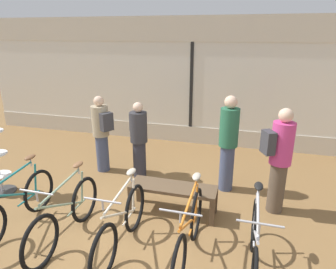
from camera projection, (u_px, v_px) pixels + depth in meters
ground_plane at (130, 242)px, 4.24m from camera, size 24.00×24.00×0.00m
shop_back_wall at (192, 81)px, 7.57m from camera, size 12.00×0.08×3.20m
bicycle_far_left at (16, 205)px, 4.43m from camera, size 0.46×1.76×1.03m
bicycle_left at (66, 216)px, 4.18m from camera, size 0.46×1.75×1.04m
bicycle_center at (122, 225)px, 3.98m from camera, size 0.46×1.69×1.03m
bicycle_right at (189, 234)px, 3.76m from camera, size 0.46×1.82×1.05m
bicycle_far_right at (254, 246)px, 3.57m from camera, size 0.46×1.72×1.04m
display_bench at (173, 191)px, 4.82m from camera, size 1.40×0.44×0.48m
customer_near_rack at (139, 138)px, 5.93m from camera, size 0.51×0.56×1.56m
customer_by_window at (279, 158)px, 4.69m from camera, size 0.56×0.47×1.75m
customer_mid_floor at (228, 142)px, 5.38m from camera, size 0.43×0.43×1.79m
customer_near_bench at (101, 132)px, 6.17m from camera, size 0.56×0.49×1.62m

